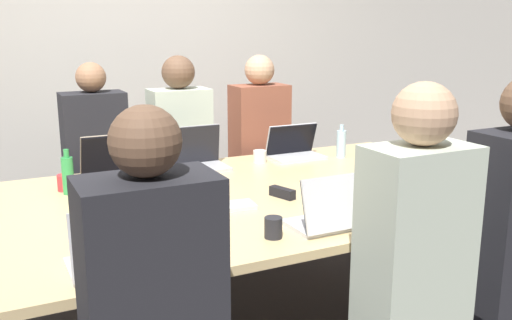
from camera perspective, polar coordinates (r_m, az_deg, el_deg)
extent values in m
cube|color=beige|center=(4.65, -13.26, 10.18)|extent=(12.00, 0.06, 2.80)
cube|color=#D6B77F|center=(2.95, -4.01, -4.16)|extent=(3.21, 1.65, 0.04)
cylinder|color=#4C4C51|center=(3.41, 23.81, -9.68)|extent=(0.08, 0.08, 0.72)
cylinder|color=#4C4C51|center=(4.28, 10.62, -4.11)|extent=(0.08, 0.08, 0.72)
cube|color=#333338|center=(2.94, 17.57, -4.26)|extent=(0.30, 0.25, 0.02)
cube|color=#333338|center=(2.84, 19.03, -2.20)|extent=(0.31, 0.10, 0.24)
cube|color=#0F1933|center=(2.84, 18.88, -2.23)|extent=(0.30, 0.09, 0.24)
cylinder|color=#232328|center=(2.77, 13.67, -4.32)|extent=(0.09, 0.09, 0.08)
cube|color=silver|center=(3.79, 4.11, 0.25)|extent=(0.35, 0.21, 0.02)
cube|color=silver|center=(3.84, 3.51, 2.13)|extent=(0.36, 0.07, 0.20)
cube|color=black|center=(3.83, 3.59, 2.05)|extent=(0.35, 0.07, 0.20)
cube|color=#2D2D38|center=(4.33, 0.33, -5.58)|extent=(0.32, 0.24, 0.45)
cube|color=brown|center=(4.17, 0.34, 2.31)|extent=(0.40, 0.24, 0.76)
sphere|color=tan|center=(4.11, 0.35, 9.00)|extent=(0.21, 0.21, 0.21)
cylinder|color=white|center=(3.68, 0.39, 0.36)|extent=(0.09, 0.09, 0.08)
cylinder|color=#ADD1E0|center=(3.86, 8.52, 1.60)|extent=(0.06, 0.06, 0.18)
cylinder|color=#ADD1E0|center=(3.84, 8.58, 3.22)|extent=(0.03, 0.03, 0.04)
cube|color=#B7B7BC|center=(3.51, -5.75, -0.86)|extent=(0.36, 0.24, 0.02)
cube|color=#B7B7BC|center=(3.59, -6.45, 1.54)|extent=(0.36, 0.04, 0.24)
cube|color=black|center=(3.58, -6.39, 1.49)|extent=(0.36, 0.04, 0.24)
cube|color=#2D2D38|center=(4.11, -7.31, -6.71)|extent=(0.32, 0.24, 0.45)
cube|color=beige|center=(3.95, -7.56, 1.57)|extent=(0.40, 0.24, 0.76)
sphere|color=brown|center=(3.88, -7.78, 8.70)|extent=(0.22, 0.22, 0.22)
cube|color=silver|center=(2.19, -13.80, -10.01)|extent=(0.34, 0.24, 0.02)
cube|color=silver|center=(2.04, -13.27, -7.89)|extent=(0.35, 0.04, 0.24)
cube|color=black|center=(2.05, -13.34, -7.82)|extent=(0.34, 0.04, 0.24)
cube|color=#232328|center=(1.76, -10.31, -13.75)|extent=(0.40, 0.24, 0.76)
sphere|color=brown|center=(1.60, -11.02, 1.85)|extent=(0.20, 0.20, 0.20)
cube|color=silver|center=(2.56, 7.11, -6.30)|extent=(0.35, 0.23, 0.02)
cube|color=silver|center=(2.45, 8.40, -4.22)|extent=(0.35, 0.07, 0.23)
cube|color=#0F1933|center=(2.46, 8.26, -4.22)|extent=(0.35, 0.07, 0.22)
cube|color=beige|center=(2.20, 15.63, -8.35)|extent=(0.40, 0.24, 0.76)
sphere|color=tan|center=(2.08, 16.47, 4.45)|extent=(0.23, 0.23, 0.23)
cylinder|color=#232328|center=(2.39, 1.73, -6.77)|extent=(0.08, 0.08, 0.09)
cube|color=gray|center=(3.32, -13.84, -2.01)|extent=(0.34, 0.26, 0.02)
cube|color=gray|center=(3.37, -14.30, 0.55)|extent=(0.34, 0.11, 0.25)
cube|color=black|center=(3.36, -14.26, 0.45)|extent=(0.34, 0.11, 0.24)
cube|color=#2D2D38|center=(4.02, -15.20, -7.55)|extent=(0.32, 0.24, 0.45)
cube|color=#232328|center=(3.85, -15.74, 0.90)|extent=(0.40, 0.24, 0.76)
sphere|color=#9E7051|center=(3.79, -16.19, 7.95)|extent=(0.19, 0.19, 0.19)
cylinder|color=red|center=(3.22, -18.57, -2.15)|extent=(0.08, 0.08, 0.09)
cylinder|color=green|center=(3.14, -18.30, -1.50)|extent=(0.06, 0.06, 0.20)
cylinder|color=green|center=(3.11, -18.46, 0.64)|extent=(0.03, 0.03, 0.04)
cube|color=black|center=(2.94, 2.64, -3.29)|extent=(0.09, 0.16, 0.05)
cube|color=silver|center=(2.77, -2.58, -4.66)|extent=(0.24, 0.15, 0.02)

